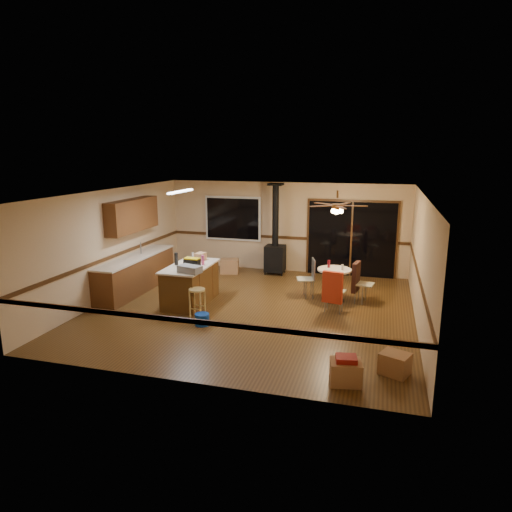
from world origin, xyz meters
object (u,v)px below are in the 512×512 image
at_px(toolbox_black, 192,263).
at_px(box_under_window, 229,266).
at_px(dining_table, 334,279).
at_px(chair_near, 333,287).
at_px(box_corner_b, 395,364).
at_px(wood_stove, 275,249).
at_px(toolbox_grey, 190,269).
at_px(bar_stool, 197,303).
at_px(blue_bucket, 202,319).
at_px(chair_left, 310,274).
at_px(chair_right, 357,277).
at_px(box_corner_a, 346,372).
at_px(kitchen_island, 190,284).

xyz_separation_m(toolbox_black, box_under_window, (-0.12, 2.93, -0.79)).
bearing_deg(dining_table, chair_near, -85.87).
height_order(chair_near, box_corner_b, chair_near).
bearing_deg(wood_stove, toolbox_black, -110.02).
relative_size(toolbox_grey, bar_stool, 0.79).
distance_m(blue_bucket, chair_left, 3.06).
bearing_deg(chair_near, wood_stove, 124.27).
bearing_deg(bar_stool, dining_table, 35.28).
bearing_deg(toolbox_black, chair_near, 5.97).
relative_size(toolbox_black, box_under_window, 0.68).
relative_size(wood_stove, dining_table, 3.17).
bearing_deg(chair_left, chair_near, -56.74).
bearing_deg(chair_right, toolbox_black, -160.24).
relative_size(dining_table, chair_right, 1.14).
bearing_deg(dining_table, box_corner_b, -68.56).
xyz_separation_m(toolbox_grey, box_corner_b, (4.28, -1.78, -0.80)).
bearing_deg(wood_stove, chair_left, -55.20).
xyz_separation_m(dining_table, box_corner_a, (0.61, -3.92, -0.35)).
relative_size(box_under_window, box_corner_a, 1.09).
bearing_deg(kitchen_island, wood_stove, 66.91).
bearing_deg(box_corner_a, box_corner_b, 35.00).
distance_m(chair_left, box_under_window, 3.07).
distance_m(chair_near, box_under_window, 4.19).
distance_m(wood_stove, chair_near, 3.49).
bearing_deg(blue_bucket, box_under_window, 101.06).
relative_size(toolbox_black, box_corner_a, 0.74).
height_order(wood_stove, chair_near, wood_stove).
bearing_deg(toolbox_grey, chair_near, 14.05).
bearing_deg(toolbox_grey, box_corner_b, -22.55).
xyz_separation_m(blue_bucket, chair_near, (2.47, 1.41, 0.48)).
xyz_separation_m(wood_stove, chair_right, (2.42, -1.92, -0.13)).
bearing_deg(blue_bucket, bar_stool, 123.91).
relative_size(blue_bucket, box_under_window, 0.57).
distance_m(toolbox_grey, bar_stool, 0.76).
height_order(toolbox_grey, chair_left, toolbox_grey).
xyz_separation_m(chair_left, box_corner_a, (1.21, -4.05, -0.41)).
height_order(toolbox_grey, dining_table, toolbox_grey).
bearing_deg(toolbox_grey, chair_right, 26.35).
bearing_deg(chair_near, blue_bucket, -150.29).
distance_m(bar_stool, chair_left, 2.91).
xyz_separation_m(blue_bucket, dining_table, (2.41, 2.29, 0.40)).
distance_m(kitchen_island, box_corner_a, 4.78).
xyz_separation_m(chair_near, box_under_window, (-3.26, 2.61, -0.39)).
height_order(toolbox_grey, chair_near, toolbox_grey).
height_order(chair_near, box_corner_a, chair_near).
bearing_deg(blue_bucket, dining_table, 43.55).
height_order(wood_stove, dining_table, wood_stove).
relative_size(kitchen_island, toolbox_grey, 3.35).
xyz_separation_m(blue_bucket, chair_left, (1.81, 2.42, 0.47)).
height_order(bar_stool, box_corner_b, bar_stool).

